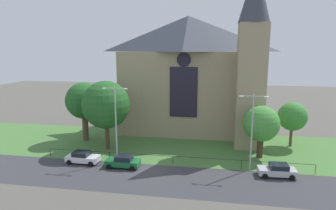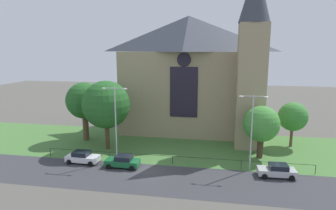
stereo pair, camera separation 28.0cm
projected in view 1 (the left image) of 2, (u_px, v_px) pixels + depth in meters
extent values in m
plane|color=#56544C|center=(163.00, 145.00, 45.10)|extent=(160.00, 160.00, 0.00)
cube|color=#38383D|center=(144.00, 178.00, 33.48)|extent=(120.00, 8.00, 0.01)
cube|color=#477538|center=(161.00, 149.00, 43.16)|extent=(120.00, 20.00, 0.01)
cube|color=tan|center=(187.00, 91.00, 52.53)|extent=(22.00, 12.00, 14.00)
pyramid|color=#383D47|center=(188.00, 34.00, 50.65)|extent=(22.00, 12.00, 6.00)
cube|color=black|center=(184.00, 92.00, 46.54)|extent=(4.40, 0.16, 8.00)
cylinder|color=black|center=(184.00, 60.00, 45.58)|extent=(2.20, 0.15, 2.20)
cube|color=tan|center=(250.00, 87.00, 42.76)|extent=(4.00, 4.00, 18.00)
cylinder|color=black|center=(173.00, 156.00, 37.20)|extent=(33.86, 0.05, 0.05)
cylinder|color=black|center=(50.00, 153.00, 40.08)|extent=(0.07, 0.07, 1.10)
cylinder|color=black|center=(109.00, 156.00, 38.69)|extent=(0.06, 0.07, 1.10)
cylinder|color=black|center=(173.00, 160.00, 37.30)|extent=(0.07, 0.07, 1.10)
cylinder|color=black|center=(241.00, 165.00, 35.91)|extent=(0.07, 0.07, 1.10)
cylinder|color=black|center=(315.00, 169.00, 34.52)|extent=(0.06, 0.07, 1.10)
cylinder|color=brown|center=(291.00, 136.00, 44.19)|extent=(0.42, 0.42, 3.00)
sphere|color=#387F33|center=(292.00, 116.00, 43.61)|extent=(4.27, 4.27, 4.27)
cylinder|color=#423021|center=(260.00, 147.00, 39.60)|extent=(0.79, 0.79, 2.92)
sphere|color=#428C38|center=(261.00, 124.00, 39.00)|extent=(4.77, 4.77, 4.77)
cylinder|color=#4C3823|center=(107.00, 136.00, 42.85)|extent=(0.62, 0.62, 4.05)
sphere|color=#235B23|center=(106.00, 105.00, 41.99)|extent=(6.85, 6.85, 6.85)
cylinder|color=brown|center=(85.00, 127.00, 47.11)|extent=(0.93, 0.93, 4.30)
sphere|color=#235B23|center=(84.00, 100.00, 46.30)|extent=(5.75, 5.75, 5.75)
cylinder|color=#B2B2B7|center=(116.00, 125.00, 37.60)|extent=(0.16, 0.16, 9.81)
cylinder|color=#B2B2B7|center=(109.00, 88.00, 36.83)|extent=(1.40, 0.10, 0.10)
cylinder|color=#B2B2B7|center=(120.00, 88.00, 36.60)|extent=(1.40, 0.10, 0.10)
ellipsoid|color=white|center=(104.00, 88.00, 36.96)|extent=(0.57, 0.26, 0.20)
ellipsoid|color=white|center=(125.00, 89.00, 36.50)|extent=(0.57, 0.26, 0.20)
cylinder|color=#B2B2B7|center=(252.00, 133.00, 34.89)|extent=(0.16, 0.16, 9.25)
cylinder|color=#B2B2B7|center=(248.00, 96.00, 34.17)|extent=(1.40, 0.10, 0.10)
cylinder|color=#B2B2B7|center=(260.00, 96.00, 33.94)|extent=(1.40, 0.10, 0.10)
ellipsoid|color=white|center=(241.00, 96.00, 34.30)|extent=(0.57, 0.26, 0.20)
ellipsoid|color=white|center=(266.00, 97.00, 33.84)|extent=(0.57, 0.26, 0.20)
cube|color=silver|center=(83.00, 158.00, 37.81)|extent=(4.25, 1.91, 0.70)
cube|color=black|center=(81.00, 154.00, 37.73)|extent=(2.04, 1.65, 0.55)
cylinder|color=black|center=(97.00, 159.00, 38.45)|extent=(0.65, 0.24, 0.64)
cylinder|color=black|center=(91.00, 164.00, 36.72)|extent=(0.65, 0.24, 0.64)
cylinder|color=black|center=(76.00, 157.00, 39.01)|extent=(0.65, 0.24, 0.64)
cylinder|color=black|center=(69.00, 162.00, 37.28)|extent=(0.65, 0.24, 0.64)
cube|color=#196033|center=(123.00, 162.00, 36.43)|extent=(4.22, 1.86, 0.70)
cube|color=black|center=(124.00, 158.00, 36.28)|extent=(2.02, 1.63, 0.55)
cylinder|color=black|center=(109.00, 167.00, 35.88)|extent=(0.64, 0.23, 0.64)
cylinder|color=black|center=(114.00, 161.00, 37.62)|extent=(0.64, 0.23, 0.64)
cylinder|color=black|center=(132.00, 168.00, 35.36)|extent=(0.64, 0.23, 0.64)
cylinder|color=black|center=(136.00, 163.00, 37.10)|extent=(0.64, 0.23, 0.64)
cube|color=#B7B7BC|center=(277.00, 171.00, 33.80)|extent=(4.28, 1.99, 0.70)
cube|color=black|center=(279.00, 166.00, 33.66)|extent=(2.07, 1.69, 0.55)
cylinder|color=black|center=(265.00, 176.00, 33.15)|extent=(0.65, 0.25, 0.64)
cylinder|color=black|center=(262.00, 170.00, 34.91)|extent=(0.65, 0.25, 0.64)
cylinder|color=black|center=(292.00, 178.00, 32.80)|extent=(0.65, 0.25, 0.64)
cylinder|color=black|center=(288.00, 171.00, 34.55)|extent=(0.65, 0.25, 0.64)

